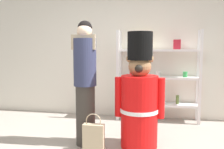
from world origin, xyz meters
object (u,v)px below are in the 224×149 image
(merchandise_shelf, at_px, (157,75))
(teddy_bear_guard, at_px, (139,99))
(shopping_bag, at_px, (94,137))
(person_shopper, at_px, (85,81))

(merchandise_shelf, distance_m, teddy_bear_guard, 1.38)
(merchandise_shelf, distance_m, shopping_bag, 1.92)
(merchandise_shelf, relative_size, person_shopper, 0.97)
(teddy_bear_guard, height_order, person_shopper, person_shopper)
(teddy_bear_guard, distance_m, person_shopper, 0.79)
(shopping_bag, bearing_deg, teddy_bear_guard, 25.13)
(shopping_bag, bearing_deg, merchandise_shelf, 63.78)
(teddy_bear_guard, height_order, shopping_bag, teddy_bear_guard)
(merchandise_shelf, xyz_separation_m, teddy_bear_guard, (-0.22, -1.35, -0.20))
(person_shopper, bearing_deg, shopping_bag, -51.18)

